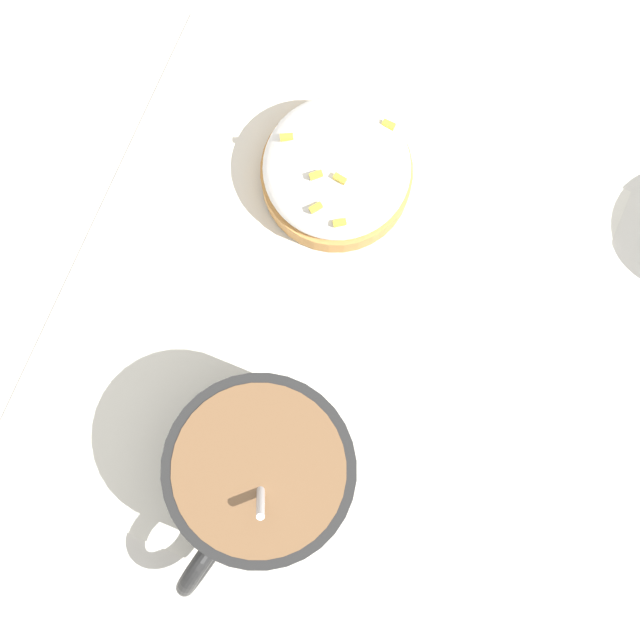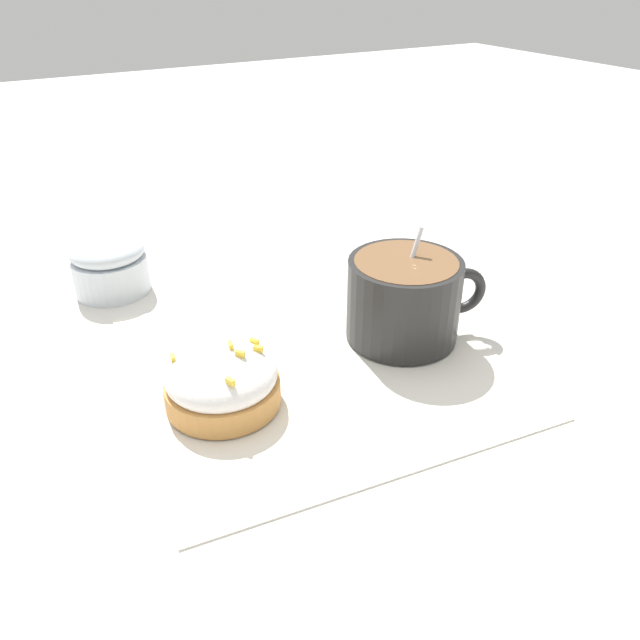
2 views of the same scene
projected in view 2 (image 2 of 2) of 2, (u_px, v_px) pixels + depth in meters
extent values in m
plane|color=silver|center=(316.00, 365.00, 0.51)|extent=(3.00, 3.00, 0.00)
cube|color=white|center=(316.00, 364.00, 0.51)|extent=(0.32, 0.31, 0.00)
cylinder|color=black|center=(402.00, 299.00, 0.53)|extent=(0.10, 0.10, 0.07)
cylinder|color=brown|center=(405.00, 267.00, 0.51)|extent=(0.09, 0.09, 0.01)
torus|color=black|center=(462.00, 291.00, 0.54)|extent=(0.04, 0.02, 0.04)
ellipsoid|color=silver|center=(418.00, 312.00, 0.56)|extent=(0.03, 0.02, 0.01)
cylinder|color=silver|center=(403.00, 281.00, 0.52)|extent=(0.04, 0.02, 0.08)
cylinder|color=#C18442|center=(223.00, 391.00, 0.46)|extent=(0.09, 0.09, 0.02)
ellipsoid|color=white|center=(221.00, 374.00, 0.45)|extent=(0.08, 0.08, 0.03)
cube|color=yellow|center=(240.00, 354.00, 0.44)|extent=(0.01, 0.01, 0.00)
cube|color=yellow|center=(173.00, 358.00, 0.45)|extent=(0.00, 0.01, 0.00)
cube|color=yellow|center=(231.00, 345.00, 0.45)|extent=(0.00, 0.01, 0.00)
cube|color=yellow|center=(254.00, 341.00, 0.47)|extent=(0.01, 0.01, 0.00)
cube|color=yellow|center=(230.00, 382.00, 0.42)|extent=(0.01, 0.01, 0.00)
cube|color=yellow|center=(258.00, 349.00, 0.45)|extent=(0.01, 0.01, 0.00)
cylinder|color=silver|center=(111.00, 274.00, 0.61)|extent=(0.07, 0.07, 0.04)
ellipsoid|color=silver|center=(107.00, 250.00, 0.60)|extent=(0.07, 0.07, 0.03)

